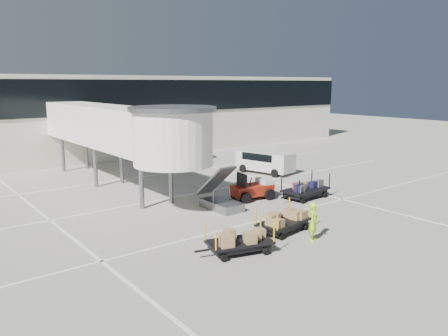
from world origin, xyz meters
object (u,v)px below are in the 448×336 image
at_px(baggage_tug, 253,189).
at_px(box_cart_near, 282,222).
at_px(box_cart_far, 238,241).
at_px(ground_worker, 313,222).
at_px(suitcase_cart, 305,190).
at_px(minivan, 264,160).

height_order(baggage_tug, box_cart_near, baggage_tug).
distance_m(box_cart_far, ground_worker, 3.91).
bearing_deg(ground_worker, baggage_tug, 40.85).
bearing_deg(ground_worker, box_cart_far, 136.87).
bearing_deg(box_cart_far, baggage_tug, 59.75).
bearing_deg(suitcase_cart, ground_worker, -138.49).
height_order(box_cart_far, ground_worker, ground_worker).
xyz_separation_m(suitcase_cart, box_cart_near, (-5.80, -3.67, -0.01)).
relative_size(box_cart_near, ground_worker, 1.95).
bearing_deg(baggage_tug, box_cart_near, -109.14).
distance_m(baggage_tug, ground_worker, 7.87).
height_order(baggage_tug, suitcase_cart, baggage_tug).
relative_size(baggage_tug, minivan, 0.57).
xyz_separation_m(baggage_tug, suitcase_cart, (2.71, -1.97, -0.08)).
relative_size(box_cart_far, ground_worker, 1.91).
bearing_deg(box_cart_far, ground_worker, 0.87).
xyz_separation_m(suitcase_cart, minivan, (3.50, 7.61, 0.52)).
bearing_deg(minivan, baggage_tug, -150.23).
height_order(suitcase_cart, box_cart_far, suitcase_cart).
xyz_separation_m(box_cart_far, ground_worker, (3.77, -0.99, 0.36)).
xyz_separation_m(baggage_tug, ground_worker, (-2.78, -7.36, 0.29)).
relative_size(box_cart_near, minivan, 0.72).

